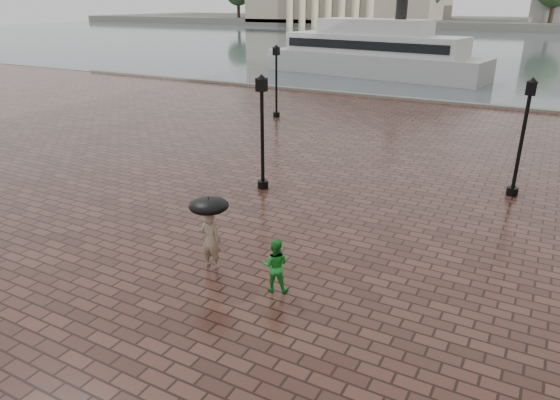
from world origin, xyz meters
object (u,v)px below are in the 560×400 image
Objects in this scene: street_lamps at (424,109)px; child_pedestrian at (275,265)px; adult_pedestrian at (211,240)px; ferry_near at (373,53)px.

child_pedestrian is at bearing -91.27° from street_lamps.
adult_pedestrian is at bearing -100.28° from street_lamps.
street_lamps is 12.81× the size of adult_pedestrian.
street_lamps reaches higher than adult_pedestrian.
child_pedestrian is at bearing 166.60° from adult_pedestrian.
street_lamps is 28.57m from ferry_near.
adult_pedestrian is at bearing -24.56° from child_pedestrian.
child_pedestrian is at bearing -66.16° from ferry_near.
street_lamps is 14.10m from adult_pedestrian.
ferry_near reaches higher than adult_pedestrian.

